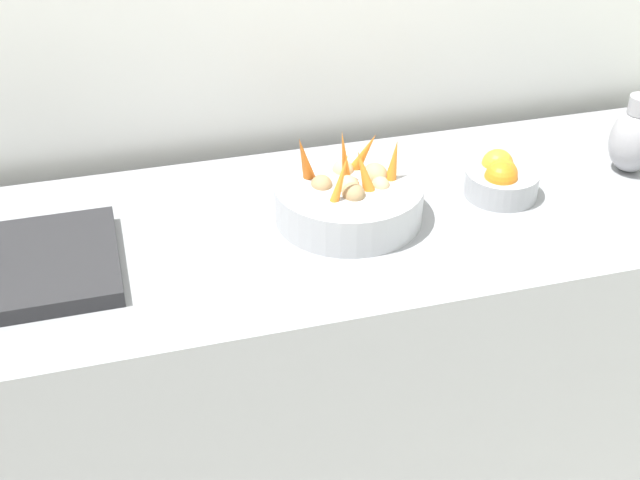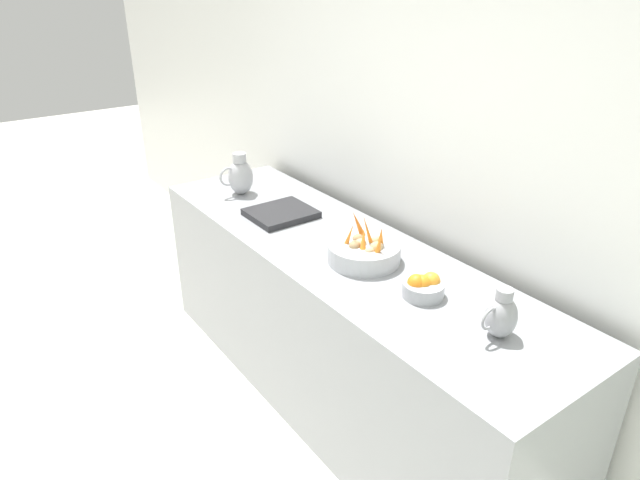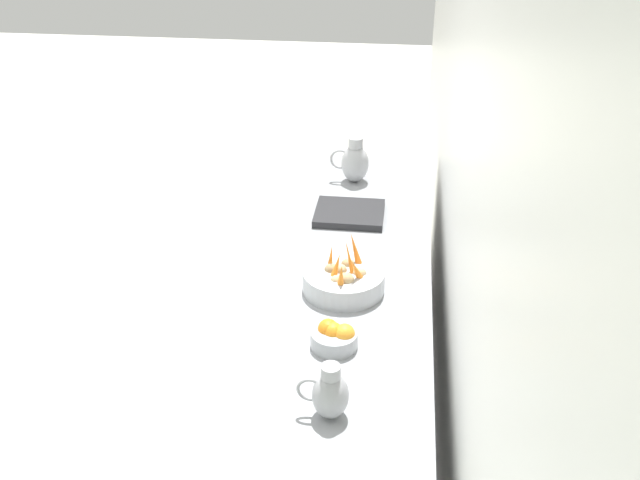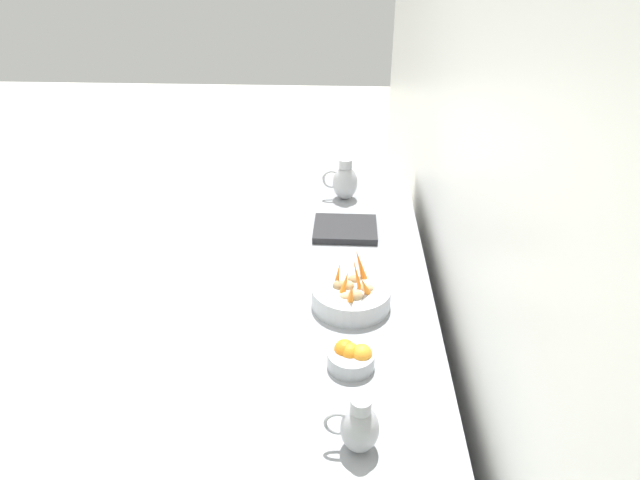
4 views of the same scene
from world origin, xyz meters
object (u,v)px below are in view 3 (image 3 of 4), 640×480
at_px(orange_bowl, 335,336).
at_px(metal_pitcher_tall, 355,162).
at_px(vegetable_colander, 344,279).
at_px(metal_pitcher_short, 330,394).

distance_m(orange_bowl, metal_pitcher_tall, 1.49).
height_order(orange_bowl, metal_pitcher_tall, metal_pitcher_tall).
xyz_separation_m(vegetable_colander, metal_pitcher_tall, (0.05, -1.11, 0.06)).
relative_size(orange_bowl, metal_pitcher_short, 0.87).
xyz_separation_m(orange_bowl, metal_pitcher_tall, (0.05, -1.49, 0.07)).
relative_size(vegetable_colander, metal_pitcher_tall, 1.34).
relative_size(vegetable_colander, orange_bowl, 1.94).
xyz_separation_m(vegetable_colander, orange_bowl, (-0.00, 0.38, -0.01)).
bearing_deg(metal_pitcher_tall, metal_pitcher_short, 92.22).
height_order(metal_pitcher_tall, metal_pitcher_short, metal_pitcher_tall).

